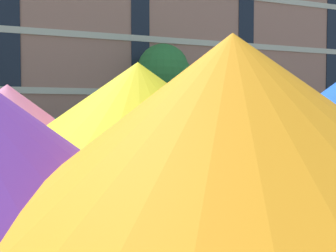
{
  "coord_description": "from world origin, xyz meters",
  "views": [
    {
      "loc": [
        -1.06,
        -10.83,
        1.97
      ],
      "look_at": [
        3.45,
        3.2,
        1.4
      ],
      "focal_mm": 36.12,
      "sensor_mm": 36.0,
      "label": 1
    }
  ],
  "objects_px": {
    "sedan_green": "(66,138)",
    "street_tree_middle": "(167,74)",
    "patio_umbrella": "(138,120)",
    "pickup_silver_midblock": "(222,133)"
  },
  "relations": [
    {
      "from": "pickup_silver_midblock",
      "to": "street_tree_middle",
      "type": "height_order",
      "value": "street_tree_middle"
    },
    {
      "from": "street_tree_middle",
      "to": "sedan_green",
      "type": "bearing_deg",
      "value": -149.63
    },
    {
      "from": "pickup_silver_midblock",
      "to": "street_tree_middle",
      "type": "distance_m",
      "value": 4.75
    },
    {
      "from": "street_tree_middle",
      "to": "patio_umbrella",
      "type": "bearing_deg",
      "value": -108.1
    },
    {
      "from": "sedan_green",
      "to": "pickup_silver_midblock",
      "type": "height_order",
      "value": "pickup_silver_midblock"
    },
    {
      "from": "patio_umbrella",
      "to": "pickup_silver_midblock",
      "type": "bearing_deg",
      "value": 61.2
    },
    {
      "from": "sedan_green",
      "to": "street_tree_middle",
      "type": "relative_size",
      "value": 0.77
    },
    {
      "from": "sedan_green",
      "to": "patio_umbrella",
      "type": "distance_m",
      "value": 12.74
    },
    {
      "from": "street_tree_middle",
      "to": "patio_umbrella",
      "type": "distance_m",
      "value": 16.8
    },
    {
      "from": "sedan_green",
      "to": "pickup_silver_midblock",
      "type": "bearing_deg",
      "value": 0.0
    }
  ]
}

